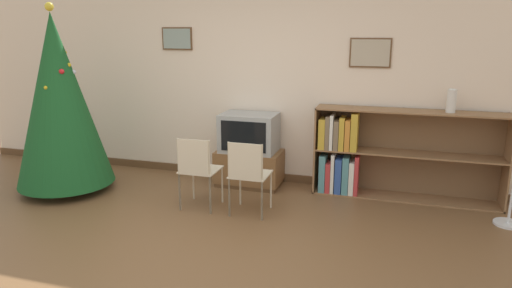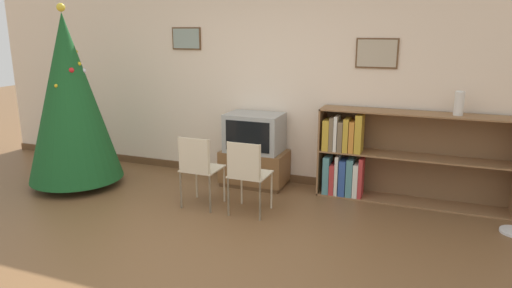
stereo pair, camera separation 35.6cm
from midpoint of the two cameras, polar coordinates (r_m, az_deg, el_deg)
ground_plane at (r=4.08m, az=-11.64°, el=-14.64°), size 24.00×24.00×0.00m
wall_back at (r=5.86m, az=-0.81°, el=8.36°), size 8.73×0.11×2.70m
christmas_tree at (r=5.99m, az=-24.98°, el=4.90°), size 1.14×1.14×2.24m
tv_console at (r=5.83m, az=-2.59°, el=-3.00°), size 0.82×0.49×0.45m
television at (r=5.71m, az=-2.65°, el=1.42°), size 0.69×0.48×0.48m
folding_chair_left at (r=5.03m, az=-9.35°, el=-3.04°), size 0.40×0.40×0.82m
folding_chair_right at (r=4.81m, az=-3.14°, el=-3.67°), size 0.40×0.40×0.82m
bookshelf at (r=5.52m, az=12.55°, el=-1.29°), size 2.12×0.36×1.05m
vase at (r=5.38m, az=21.52°, el=5.06°), size 0.10×0.10×0.26m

